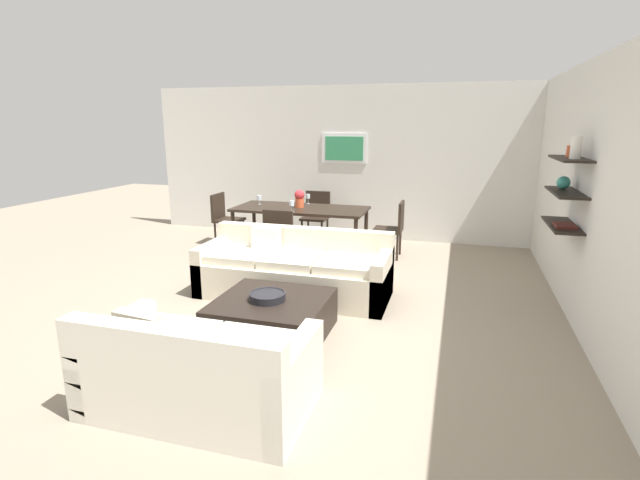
{
  "coord_description": "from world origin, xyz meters",
  "views": [
    {
      "loc": [
        1.78,
        -4.87,
        2.07
      ],
      "look_at": [
        0.29,
        0.2,
        0.75
      ],
      "focal_mm": 26.64,
      "sensor_mm": 36.0,
      "label": 1
    }
  ],
  "objects_px": {
    "decorative_bowl": "(267,296)",
    "wine_glass_head": "(308,197)",
    "dining_chair_left_far": "(224,216)",
    "wine_glass_left_far": "(259,198)",
    "wine_glass_foot": "(292,204)",
    "dining_chair_right_far": "(393,226)",
    "dining_table": "(300,212)",
    "coffee_table": "(272,317)",
    "loveseat_white": "(198,372)",
    "sofa_beige": "(294,272)",
    "centerpiece_vase": "(300,198)",
    "dining_chair_foot": "(281,235)",
    "dining_chair_head": "(316,213)"
  },
  "relations": [
    {
      "from": "sofa_beige",
      "to": "dining_chair_right_far",
      "type": "height_order",
      "value": "dining_chair_right_far"
    },
    {
      "from": "decorative_bowl",
      "to": "dining_chair_foot",
      "type": "distance_m",
      "value": 2.23
    },
    {
      "from": "dining_chair_foot",
      "to": "dining_table",
      "type": "bearing_deg",
      "value": 90.0
    },
    {
      "from": "sofa_beige",
      "to": "dining_chair_left_far",
      "type": "bearing_deg",
      "value": 134.51
    },
    {
      "from": "dining_chair_foot",
      "to": "dining_chair_right_far",
      "type": "distance_m",
      "value": 1.81
    },
    {
      "from": "sofa_beige",
      "to": "dining_chair_right_far",
      "type": "bearing_deg",
      "value": 65.41
    },
    {
      "from": "wine_glass_head",
      "to": "wine_glass_foot",
      "type": "bearing_deg",
      "value": -90.0
    },
    {
      "from": "coffee_table",
      "to": "dining_chair_right_far",
      "type": "distance_m",
      "value": 3.27
    },
    {
      "from": "decorative_bowl",
      "to": "wine_glass_head",
      "type": "xyz_separation_m",
      "value": [
        -0.67,
        3.39,
        0.44
      ]
    },
    {
      "from": "loveseat_white",
      "to": "wine_glass_foot",
      "type": "xyz_separation_m",
      "value": [
        -0.65,
        3.87,
        0.59
      ]
    },
    {
      "from": "decorative_bowl",
      "to": "dining_chair_foot",
      "type": "height_order",
      "value": "dining_chair_foot"
    },
    {
      "from": "wine_glass_foot",
      "to": "decorative_bowl",
      "type": "bearing_deg",
      "value": -75.57
    },
    {
      "from": "loveseat_white",
      "to": "centerpiece_vase",
      "type": "height_order",
      "value": "centerpiece_vase"
    },
    {
      "from": "dining_chair_head",
      "to": "dining_chair_right_far",
      "type": "bearing_deg",
      "value": -24.45
    },
    {
      "from": "sofa_beige",
      "to": "dining_chair_left_far",
      "type": "xyz_separation_m",
      "value": [
        -1.98,
        2.02,
        0.21
      ]
    },
    {
      "from": "wine_glass_left_far",
      "to": "dining_chair_foot",
      "type": "bearing_deg",
      "value": -52.59
    },
    {
      "from": "decorative_bowl",
      "to": "dining_chair_right_far",
      "type": "height_order",
      "value": "dining_chair_right_far"
    },
    {
      "from": "loveseat_white",
      "to": "wine_glass_left_far",
      "type": "relative_size",
      "value": 11.04
    },
    {
      "from": "sofa_beige",
      "to": "centerpiece_vase",
      "type": "xyz_separation_m",
      "value": [
        -0.55,
        1.84,
        0.61
      ]
    },
    {
      "from": "sofa_beige",
      "to": "wine_glass_head",
      "type": "bearing_deg",
      "value": 103.47
    },
    {
      "from": "loveseat_white",
      "to": "dining_chair_left_far",
      "type": "distance_m",
      "value": 4.95
    },
    {
      "from": "wine_glass_left_far",
      "to": "wine_glass_foot",
      "type": "xyz_separation_m",
      "value": [
        0.75,
        -0.52,
        0.02
      ]
    },
    {
      "from": "coffee_table",
      "to": "dining_chair_right_far",
      "type": "xyz_separation_m",
      "value": [
        0.76,
        3.16,
        0.31
      ]
    },
    {
      "from": "dining_chair_right_far",
      "to": "wine_glass_foot",
      "type": "bearing_deg",
      "value": -157.26
    },
    {
      "from": "dining_chair_right_far",
      "to": "wine_glass_left_far",
      "type": "bearing_deg",
      "value": -177.57
    },
    {
      "from": "decorative_bowl",
      "to": "dining_chair_left_far",
      "type": "relative_size",
      "value": 0.41
    },
    {
      "from": "dining_chair_left_far",
      "to": "wine_glass_left_far",
      "type": "distance_m",
      "value": 0.79
    },
    {
      "from": "dining_chair_head",
      "to": "wine_glass_left_far",
      "type": "xyz_separation_m",
      "value": [
        -0.75,
        -0.75,
        0.35
      ]
    },
    {
      "from": "coffee_table",
      "to": "dining_table",
      "type": "height_order",
      "value": "dining_table"
    },
    {
      "from": "loveseat_white",
      "to": "dining_chair_right_far",
      "type": "relative_size",
      "value": 1.84
    },
    {
      "from": "wine_glass_foot",
      "to": "loveseat_white",
      "type": "bearing_deg",
      "value": -80.51
    },
    {
      "from": "wine_glass_head",
      "to": "dining_chair_head",
      "type": "bearing_deg",
      "value": 90.0
    },
    {
      "from": "dining_chair_foot",
      "to": "dining_chair_right_far",
      "type": "xyz_separation_m",
      "value": [
        1.45,
        1.08,
        0.0
      ]
    },
    {
      "from": "loveseat_white",
      "to": "wine_glass_head",
      "type": "relative_size",
      "value": 10.14
    },
    {
      "from": "dining_chair_head",
      "to": "centerpiece_vase",
      "type": "height_order",
      "value": "centerpiece_vase"
    },
    {
      "from": "coffee_table",
      "to": "centerpiece_vase",
      "type": "distance_m",
      "value": 3.15
    },
    {
      "from": "dining_table",
      "to": "dining_chair_right_far",
      "type": "height_order",
      "value": "dining_chair_right_far"
    },
    {
      "from": "loveseat_white",
      "to": "wine_glass_foot",
      "type": "relative_size",
      "value": 9.17
    },
    {
      "from": "dining_chair_left_far",
      "to": "centerpiece_vase",
      "type": "xyz_separation_m",
      "value": [
        1.43,
        -0.17,
        0.39
      ]
    },
    {
      "from": "loveseat_white",
      "to": "wine_glass_head",
      "type": "distance_m",
      "value": 4.75
    },
    {
      "from": "dining_chair_right_far",
      "to": "wine_glass_foot",
      "type": "distance_m",
      "value": 1.62
    },
    {
      "from": "dining_chair_right_far",
      "to": "wine_glass_foot",
      "type": "xyz_separation_m",
      "value": [
        -1.45,
        -0.61,
        0.37
      ]
    },
    {
      "from": "wine_glass_foot",
      "to": "wine_glass_left_far",
      "type": "bearing_deg",
      "value": 145.54
    },
    {
      "from": "loveseat_white",
      "to": "wine_glass_left_far",
      "type": "xyz_separation_m",
      "value": [
        -1.4,
        4.39,
        0.56
      ]
    },
    {
      "from": "coffee_table",
      "to": "wine_glass_foot",
      "type": "distance_m",
      "value": 2.73
    },
    {
      "from": "wine_glass_left_far",
      "to": "sofa_beige",
      "type": "bearing_deg",
      "value": -56.34
    },
    {
      "from": "dining_table",
      "to": "centerpiece_vase",
      "type": "bearing_deg",
      "value": 124.84
    },
    {
      "from": "coffee_table",
      "to": "decorative_bowl",
      "type": "xyz_separation_m",
      "value": [
        -0.03,
        -0.04,
        0.23
      ]
    },
    {
      "from": "dining_chair_right_far",
      "to": "sofa_beige",
      "type": "bearing_deg",
      "value": -114.59
    },
    {
      "from": "dining_chair_left_far",
      "to": "wine_glass_left_far",
      "type": "height_order",
      "value": "wine_glass_left_far"
    }
  ]
}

